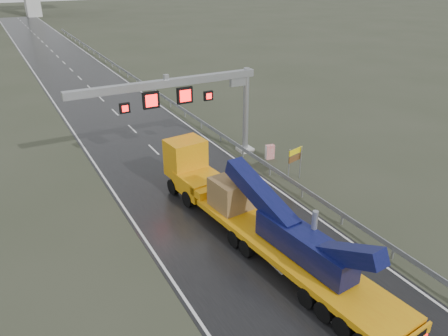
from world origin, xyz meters
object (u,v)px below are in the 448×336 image
sign_gantry (193,95)px  exit_sign_pair (295,158)px  striped_barrier (270,152)px  heavy_haul_truck (244,207)px

sign_gantry → exit_sign_pair: sign_gantry is taller
exit_sign_pair → striped_barrier: 4.25m
heavy_haul_truck → striped_barrier: 11.34m
exit_sign_pair → striped_barrier: size_ratio=2.10×
sign_gantry → heavy_haul_truck: (-1.83, -10.79, -3.86)m
exit_sign_pair → striped_barrier: (0.54, 4.05, -1.17)m
exit_sign_pair → striped_barrier: bearing=67.1°
sign_gantry → striped_barrier: size_ratio=12.32×
sign_gantry → striped_barrier: (5.73, -2.41, -5.01)m
heavy_haul_truck → exit_sign_pair: (7.02, 4.33, 0.03)m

